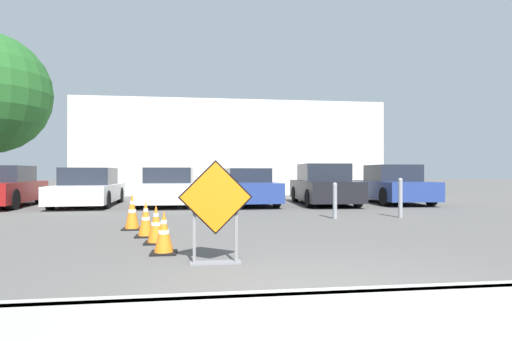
{
  "coord_description": "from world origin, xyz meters",
  "views": [
    {
      "loc": [
        -1.13,
        -3.57,
        1.24
      ],
      "look_at": [
        0.48,
        8.76,
        1.28
      ],
      "focal_mm": 28.0,
      "sensor_mm": 36.0,
      "label": 1
    }
  ],
  "objects_px": {
    "road_closed_sign": "(216,207)",
    "parked_car_third": "(169,188)",
    "parked_car_sixth": "(393,186)",
    "parked_car_fourth": "(247,187)",
    "parked_car_fifth": "(324,186)",
    "traffic_cone_second": "(156,225)",
    "traffic_cone_fourth": "(132,211)",
    "parked_car_nearest": "(1,188)",
    "parked_car_second": "(89,188)",
    "traffic_cone_third": "(146,219)",
    "bollard_second": "(400,197)",
    "bollard_nearest": "(335,200)",
    "traffic_cone_nearest": "(164,233)"
  },
  "relations": [
    {
      "from": "road_closed_sign",
      "to": "parked_car_third",
      "type": "height_order",
      "value": "road_closed_sign"
    },
    {
      "from": "parked_car_sixth",
      "to": "parked_car_fourth",
      "type": "bearing_deg",
      "value": 1.0
    },
    {
      "from": "parked_car_fourth",
      "to": "parked_car_fifth",
      "type": "xyz_separation_m",
      "value": [
        2.89,
        -0.43,
        0.06
      ]
    },
    {
      "from": "traffic_cone_second",
      "to": "traffic_cone_fourth",
      "type": "relative_size",
      "value": 0.85
    },
    {
      "from": "parked_car_nearest",
      "to": "parked_car_second",
      "type": "xyz_separation_m",
      "value": [
        2.89,
        0.19,
        -0.04
      ]
    },
    {
      "from": "parked_car_nearest",
      "to": "parked_car_third",
      "type": "bearing_deg",
      "value": 175.53
    },
    {
      "from": "traffic_cone_fourth",
      "to": "parked_car_fourth",
      "type": "relative_size",
      "value": 0.17
    },
    {
      "from": "parked_car_second",
      "to": "traffic_cone_third",
      "type": "bearing_deg",
      "value": 110.09
    },
    {
      "from": "traffic_cone_fourth",
      "to": "bollard_second",
      "type": "bearing_deg",
      "value": 11.14
    },
    {
      "from": "traffic_cone_third",
      "to": "parked_car_third",
      "type": "height_order",
      "value": "parked_car_third"
    },
    {
      "from": "parked_car_second",
      "to": "parked_car_fifth",
      "type": "relative_size",
      "value": 1.05
    },
    {
      "from": "traffic_cone_third",
      "to": "parked_car_fifth",
      "type": "relative_size",
      "value": 0.16
    },
    {
      "from": "bollard_nearest",
      "to": "parked_car_nearest",
      "type": "bearing_deg",
      "value": 155.22
    },
    {
      "from": "parked_car_nearest",
      "to": "parked_car_fourth",
      "type": "height_order",
      "value": "parked_car_nearest"
    },
    {
      "from": "bollard_second",
      "to": "traffic_cone_nearest",
      "type": "bearing_deg",
      "value": -145.75
    },
    {
      "from": "parked_car_nearest",
      "to": "traffic_cone_fourth",
      "type": "bearing_deg",
      "value": 128.12
    },
    {
      "from": "traffic_cone_fourth",
      "to": "parked_car_nearest",
      "type": "xyz_separation_m",
      "value": [
        -5.51,
        6.17,
        0.29
      ]
    },
    {
      "from": "parked_car_nearest",
      "to": "parked_car_second",
      "type": "relative_size",
      "value": 0.94
    },
    {
      "from": "traffic_cone_third",
      "to": "parked_car_sixth",
      "type": "distance_m",
      "value": 11.07
    },
    {
      "from": "traffic_cone_third",
      "to": "bollard_nearest",
      "type": "relative_size",
      "value": 0.73
    },
    {
      "from": "parked_car_fifth",
      "to": "parked_car_sixth",
      "type": "xyz_separation_m",
      "value": [
        2.89,
        0.23,
        -0.01
      ]
    },
    {
      "from": "road_closed_sign",
      "to": "parked_car_fourth",
      "type": "relative_size",
      "value": 0.29
    },
    {
      "from": "parked_car_fourth",
      "to": "parked_car_fifth",
      "type": "relative_size",
      "value": 1.12
    },
    {
      "from": "traffic_cone_nearest",
      "to": "traffic_cone_third",
      "type": "xyz_separation_m",
      "value": [
        -0.5,
        1.65,
        0.02
      ]
    },
    {
      "from": "parked_car_fifth",
      "to": "bollard_nearest",
      "type": "distance_m",
      "value": 4.64
    },
    {
      "from": "parked_car_second",
      "to": "bollard_nearest",
      "type": "relative_size",
      "value": 4.67
    },
    {
      "from": "traffic_cone_second",
      "to": "traffic_cone_third",
      "type": "distance_m",
      "value": 0.8
    },
    {
      "from": "parked_car_nearest",
      "to": "parked_car_sixth",
      "type": "relative_size",
      "value": 0.99
    },
    {
      "from": "parked_car_sixth",
      "to": "bollard_nearest",
      "type": "relative_size",
      "value": 4.44
    },
    {
      "from": "bollard_nearest",
      "to": "bollard_second",
      "type": "height_order",
      "value": "bollard_second"
    },
    {
      "from": "road_closed_sign",
      "to": "bollard_second",
      "type": "height_order",
      "value": "road_closed_sign"
    },
    {
      "from": "road_closed_sign",
      "to": "parked_car_fifth",
      "type": "distance_m",
      "value": 10.25
    },
    {
      "from": "road_closed_sign",
      "to": "traffic_cone_fourth",
      "type": "relative_size",
      "value": 1.76
    },
    {
      "from": "parked_car_fourth",
      "to": "traffic_cone_second",
      "type": "bearing_deg",
      "value": 69.53
    },
    {
      "from": "traffic_cone_fourth",
      "to": "parked_car_second",
      "type": "distance_m",
      "value": 6.89
    },
    {
      "from": "traffic_cone_nearest",
      "to": "parked_car_third",
      "type": "distance_m",
      "value": 8.78
    },
    {
      "from": "parked_car_third",
      "to": "parked_car_fourth",
      "type": "xyz_separation_m",
      "value": [
        2.89,
        0.18,
        0.0
      ]
    },
    {
      "from": "traffic_cone_fourth",
      "to": "parked_car_second",
      "type": "relative_size",
      "value": 0.18
    },
    {
      "from": "parked_car_fourth",
      "to": "parked_car_fifth",
      "type": "height_order",
      "value": "parked_car_fifth"
    },
    {
      "from": "traffic_cone_third",
      "to": "traffic_cone_fourth",
      "type": "height_order",
      "value": "traffic_cone_fourth"
    },
    {
      "from": "parked_car_third",
      "to": "bollard_nearest",
      "type": "xyz_separation_m",
      "value": [
        4.69,
        -4.75,
        -0.14
      ]
    },
    {
      "from": "traffic_cone_second",
      "to": "road_closed_sign",
      "type": "bearing_deg",
      "value": -59.78
    },
    {
      "from": "parked_car_fifth",
      "to": "bollard_second",
      "type": "height_order",
      "value": "parked_car_fifth"
    },
    {
      "from": "traffic_cone_third",
      "to": "parked_car_second",
      "type": "bearing_deg",
      "value": 112.49
    },
    {
      "from": "traffic_cone_fourth",
      "to": "parked_car_second",
      "type": "height_order",
      "value": "parked_car_second"
    },
    {
      "from": "parked_car_fourth",
      "to": "bollard_nearest",
      "type": "xyz_separation_m",
      "value": [
        1.81,
        -4.93,
        -0.14
      ]
    },
    {
      "from": "traffic_cone_fourth",
      "to": "parked_car_fifth",
      "type": "distance_m",
      "value": 8.41
    },
    {
      "from": "traffic_cone_third",
      "to": "parked_car_fourth",
      "type": "bearing_deg",
      "value": 69.47
    },
    {
      "from": "parked_car_nearest",
      "to": "bollard_second",
      "type": "height_order",
      "value": "parked_car_nearest"
    },
    {
      "from": "traffic_cone_third",
      "to": "parked_car_fifth",
      "type": "bearing_deg",
      "value": 50.65
    }
  ]
}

